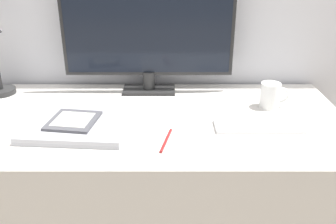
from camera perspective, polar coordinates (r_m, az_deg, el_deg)
name	(u,v)px	position (r m, az deg, el deg)	size (l,w,h in m)	color
desk	(144,202)	(1.49, -3.61, -13.56)	(1.42, 0.67, 0.73)	silver
monitor	(148,33)	(1.47, -3.09, 12.00)	(0.67, 0.11, 0.44)	#262626
keyboard	(258,126)	(1.26, 13.60, -2.08)	(0.28, 0.10, 0.01)	silver
laptop	(77,126)	(1.25, -13.75, -2.13)	(0.34, 0.27, 0.02)	#A3A3A8
ereader	(73,121)	(1.25, -14.26, -1.27)	(0.17, 0.18, 0.01)	#4C4C51
coffee_mug	(271,95)	(1.41, 15.38, 2.47)	(0.11, 0.07, 0.09)	white
pen	(166,140)	(1.14, -0.30, -4.34)	(0.04, 0.14, 0.01)	maroon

